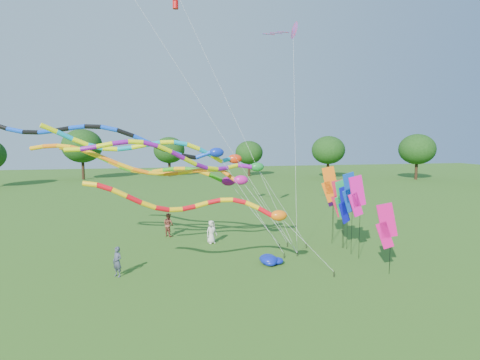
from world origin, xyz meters
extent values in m
plane|color=#265C18|center=(0.00, 0.00, 0.00)|extent=(160.00, 160.00, 0.00)
cylinder|color=#382314|center=(37.82, 41.81, 1.28)|extent=(0.50, 0.50, 2.56)
ellipsoid|color=#163B10|center=(37.82, 41.81, 4.63)|extent=(5.41, 5.41, 4.60)
cylinder|color=#382314|center=(26.03, 50.79, 1.21)|extent=(0.50, 0.50, 2.43)
ellipsoid|color=#163B10|center=(26.03, 50.79, 4.38)|extent=(5.12, 5.12, 4.35)
cylinder|color=#382314|center=(12.20, 56.76, 1.21)|extent=(0.50, 0.50, 2.42)
ellipsoid|color=#163B10|center=(12.20, 56.76, 4.37)|extent=(5.11, 5.11, 4.34)
cylinder|color=#382314|center=(-2.67, 53.29, 1.21)|extent=(0.50, 0.50, 2.41)
ellipsoid|color=#163B10|center=(-2.67, 53.29, 4.35)|extent=(5.09, 5.09, 4.33)
cylinder|color=#382314|center=(-17.46, 54.19, 1.11)|extent=(0.50, 0.50, 2.23)
ellipsoid|color=#163B10|center=(-17.46, 54.19, 4.02)|extent=(4.70, 4.70, 3.99)
cylinder|color=black|center=(3.21, 0.43, 0.15)|extent=(0.05, 0.05, 0.30)
cylinder|color=silver|center=(1.74, 0.57, 1.80)|extent=(0.02, 0.02, 4.25)
ellipsoid|color=orange|center=(0.26, 0.70, 3.32)|extent=(0.85, 0.55, 0.55)
cylinder|color=red|center=(-0.39, 0.86, 3.50)|extent=(0.25, 0.25, 0.75)
cylinder|color=yellow|center=(-1.01, 1.10, 3.82)|extent=(0.25, 0.25, 0.71)
cylinder|color=red|center=(-1.63, 1.30, 4.02)|extent=(0.25, 0.25, 0.66)
cylinder|color=yellow|center=(-2.26, 1.45, 4.08)|extent=(0.25, 0.25, 0.64)
cylinder|color=red|center=(-2.89, 1.53, 4.01)|extent=(0.25, 0.25, 0.65)
cylinder|color=yellow|center=(-3.53, 1.55, 3.88)|extent=(0.25, 0.25, 0.66)
cylinder|color=red|center=(-4.17, 1.50, 3.74)|extent=(0.25, 0.25, 0.66)
cylinder|color=yellow|center=(-4.82, 1.40, 3.70)|extent=(0.25, 0.25, 0.66)
cylinder|color=red|center=(-5.47, 1.27, 3.78)|extent=(0.25, 0.25, 0.68)
cylinder|color=yellow|center=(-6.12, 1.14, 4.01)|extent=(0.25, 0.25, 0.72)
cylinder|color=red|center=(-6.77, 1.02, 4.33)|extent=(0.25, 0.25, 0.74)
cylinder|color=yellow|center=(-7.41, 0.95, 4.66)|extent=(0.25, 0.25, 0.72)
cylinder|color=red|center=(-8.05, 0.93, 4.94)|extent=(0.25, 0.25, 0.68)
cylinder|color=yellow|center=(-8.69, 0.98, 5.10)|extent=(0.25, 0.25, 0.64)
cylinder|color=black|center=(2.62, 4.31, 0.15)|extent=(0.05, 0.05, 0.30)
cylinder|color=silver|center=(0.95, 4.72, 2.48)|extent=(0.02, 0.02, 5.58)
ellipsoid|color=#D1178F|center=(-0.72, 5.13, 4.68)|extent=(0.90, 0.58, 0.58)
cylinder|color=orange|center=(-1.42, 5.57, 4.97)|extent=(0.26, 0.26, 1.17)
cylinder|color=#FFAA0D|center=(-2.20, 6.04, 5.26)|extent=(0.26, 0.26, 0.87)
cylinder|color=orange|center=(-3.05, 6.24, 5.21)|extent=(0.26, 0.26, 0.88)
cylinder|color=#FFAA0D|center=(-3.92, 6.37, 5.11)|extent=(0.26, 0.26, 0.89)
cylinder|color=orange|center=(-4.80, 6.45, 5.03)|extent=(0.26, 0.26, 0.89)
cylinder|color=#FFAA0D|center=(-5.69, 6.49, 5.05)|extent=(0.26, 0.26, 0.90)
cylinder|color=orange|center=(-6.59, 6.51, 5.21)|extent=(0.26, 0.26, 0.93)
cylinder|color=#FFAA0D|center=(-7.48, 6.54, 5.50)|extent=(0.26, 0.26, 0.96)
cylinder|color=orange|center=(-8.37, 6.59, 5.87)|extent=(0.26, 0.26, 0.97)
cylinder|color=#FFAA0D|center=(-9.24, 6.70, 6.25)|extent=(0.26, 0.26, 0.95)
cylinder|color=orange|center=(-10.10, 6.86, 6.54)|extent=(0.26, 0.26, 0.91)
cylinder|color=#FFAA0D|center=(-10.94, 7.10, 6.70)|extent=(0.26, 0.26, 0.88)
cylinder|color=orange|center=(-11.77, 7.39, 6.72)|extent=(0.26, 0.26, 0.88)
cylinder|color=#FFAA0D|center=(-12.59, 7.74, 6.63)|extent=(0.26, 0.26, 0.90)
cylinder|color=black|center=(3.82, 5.85, 0.15)|extent=(0.05, 0.05, 0.30)
cylinder|color=silver|center=(2.02, 5.37, 2.88)|extent=(0.02, 0.02, 6.38)
ellipsoid|color=#18882E|center=(0.23, 4.90, 5.47)|extent=(0.84, 0.54, 0.54)
cylinder|color=#810E9A|center=(-0.52, 4.94, 5.53)|extent=(0.24, 0.24, 0.87)
cylinder|color=#E2E60C|center=(-1.27, 4.91, 5.52)|extent=(0.24, 0.24, 0.75)
cylinder|color=#810E9A|center=(-1.93, 4.57, 5.44)|extent=(0.24, 0.24, 0.75)
cylinder|color=#E2E60C|center=(-2.59, 4.20, 5.47)|extent=(0.24, 0.24, 0.76)
cylinder|color=#810E9A|center=(-3.25, 3.83, 5.64)|extent=(0.24, 0.24, 0.79)
cylinder|color=#E2E60C|center=(-3.91, 3.48, 5.94)|extent=(0.24, 0.24, 0.82)
cylinder|color=#810E9A|center=(-4.58, 3.16, 6.30)|extent=(0.24, 0.24, 0.82)
cylinder|color=#E2E60C|center=(-5.26, 2.91, 6.64)|extent=(0.24, 0.24, 0.79)
cylinder|color=#810E9A|center=(-5.96, 2.71, 6.89)|extent=(0.24, 0.24, 0.75)
cylinder|color=#E2E60C|center=(-6.68, 2.59, 7.00)|extent=(0.24, 0.24, 0.74)
cylinder|color=#810E9A|center=(-7.42, 2.52, 6.97)|extent=(0.24, 0.24, 0.75)
cylinder|color=#E2E60C|center=(-8.17, 2.49, 6.85)|extent=(0.24, 0.24, 0.77)
cylinder|color=#810E9A|center=(-8.92, 2.49, 6.71)|extent=(0.24, 0.24, 0.77)
cylinder|color=#E2E60C|center=(-9.67, 2.49, 6.64)|extent=(0.24, 0.24, 0.75)
cylinder|color=black|center=(1.72, 4.11, 0.15)|extent=(0.05, 0.05, 0.30)
cylinder|color=silver|center=(-0.29, 4.22, 3.33)|extent=(0.02, 0.02, 7.31)
ellipsoid|color=#0C26AD|center=(-2.31, 4.34, 6.38)|extent=(0.84, 0.54, 0.54)
cylinder|color=blue|center=(-3.07, 4.40, 6.23)|extent=(0.24, 0.24, 0.89)
cylinder|color=black|center=(-3.91, 4.38, 6.16)|extent=(0.24, 0.24, 0.87)
cylinder|color=blue|center=(-4.75, 4.24, 6.39)|extent=(0.24, 0.24, 0.90)
cylinder|color=black|center=(-5.59, 4.13, 6.73)|extent=(0.24, 0.24, 0.93)
cylinder|color=blue|center=(-6.43, 4.07, 7.11)|extent=(0.24, 0.24, 0.92)
cylinder|color=black|center=(-7.26, 4.08, 7.46)|extent=(0.24, 0.24, 0.89)
cylinder|color=blue|center=(-8.09, 4.15, 7.70)|extent=(0.24, 0.24, 0.85)
cylinder|color=black|center=(-8.92, 4.29, 7.79)|extent=(0.24, 0.24, 0.84)
cylinder|color=blue|center=(-9.74, 4.49, 7.76)|extent=(0.24, 0.24, 0.86)
cylinder|color=black|center=(-10.56, 4.72, 7.65)|extent=(0.24, 0.24, 0.87)
cylinder|color=blue|center=(-11.38, 4.96, 7.53)|extent=(0.24, 0.24, 0.86)
cylinder|color=black|center=(-12.20, 5.18, 7.50)|extent=(0.24, 0.24, 0.85)
cylinder|color=blue|center=(-13.03, 5.38, 7.60)|extent=(0.24, 0.24, 0.86)
cylinder|color=black|center=(2.73, 6.44, 0.15)|extent=(0.05, 0.05, 0.30)
cylinder|color=silver|center=(0.85, 5.94, 3.11)|extent=(0.02, 0.02, 6.86)
ellipsoid|color=#F2350E|center=(-1.02, 5.44, 5.94)|extent=(0.87, 0.56, 0.56)
cylinder|color=#0B9CC5|center=(-1.66, 5.06, 5.89)|extent=(0.25, 0.25, 0.83)
cylinder|color=#FCFF0D|center=(-2.29, 4.63, 6.03)|extent=(0.25, 0.25, 0.82)
cylinder|color=#0B9CC5|center=(-2.96, 4.37, 6.40)|extent=(0.25, 0.25, 0.81)
cylinder|color=#FCFF0D|center=(-3.66, 4.18, 6.72)|extent=(0.25, 0.25, 0.77)
cylinder|color=#0B9CC5|center=(-4.37, 4.06, 6.91)|extent=(0.25, 0.25, 0.74)
cylinder|color=#FCFF0D|center=(-5.09, 3.99, 6.96)|extent=(0.25, 0.25, 0.74)
cylinder|color=#0B9CC5|center=(-5.83, 3.97, 6.89)|extent=(0.25, 0.25, 0.75)
cylinder|color=#FCFF0D|center=(-6.58, 3.97, 6.76)|extent=(0.25, 0.25, 0.76)
cylinder|color=#0B9CC5|center=(-7.32, 3.96, 6.64)|extent=(0.25, 0.25, 0.75)
cylinder|color=#FCFF0D|center=(-8.06, 3.94, 6.62)|extent=(0.25, 0.25, 0.74)
cylinder|color=#0B9CC5|center=(-8.78, 3.87, 6.74)|extent=(0.25, 0.25, 0.75)
cylinder|color=#FCFF0D|center=(-9.49, 3.74, 6.99)|extent=(0.25, 0.25, 0.78)
cylinder|color=#0B9CC5|center=(-10.19, 3.54, 7.33)|extent=(0.25, 0.25, 0.81)
cylinder|color=#FCFF0D|center=(-10.86, 3.28, 7.67)|extent=(0.25, 0.25, 0.80)
cylinder|color=black|center=(2.09, 6.19, 0.15)|extent=(0.05, 0.05, 0.30)
cylinder|color=silver|center=(0.52, 6.74, 2.34)|extent=(0.02, 0.02, 5.29)
ellipsoid|color=#890C68|center=(-1.06, 7.28, 4.39)|extent=(0.95, 0.61, 0.61)
cylinder|color=#31A115|center=(-1.86, 7.27, 4.62)|extent=(0.28, 0.28, 1.07)
cylinder|color=#EDA10C|center=(-2.70, 7.30, 4.98)|extent=(0.28, 0.28, 0.84)
cylinder|color=#31A115|center=(-3.43, 7.65, 5.16)|extent=(0.28, 0.28, 0.82)
cylinder|color=#EDA10C|center=(-4.14, 8.05, 5.19)|extent=(0.28, 0.28, 0.82)
cylinder|color=#31A115|center=(-4.84, 8.48, 5.12)|extent=(0.28, 0.28, 0.83)
cylinder|color=#EDA10C|center=(-5.53, 8.93, 5.00)|extent=(0.28, 0.28, 0.83)
cylinder|color=#31A115|center=(-6.23, 9.36, 4.92)|extent=(0.28, 0.28, 0.82)
cylinder|color=#EDA10C|center=(-6.94, 9.76, 4.95)|extent=(0.28, 0.28, 0.82)
cylinder|color=#31A115|center=(-7.67, 10.10, 5.11)|extent=(0.28, 0.28, 0.84)
cylinder|color=#EDA10C|center=(-8.42, 10.39, 5.40)|extent=(0.28, 0.28, 0.87)
cylinder|color=#31A115|center=(-9.20, 10.60, 5.76)|extent=(0.28, 0.28, 0.89)
cylinder|color=#EDA10C|center=(-9.99, 10.76, 6.11)|extent=(0.28, 0.28, 0.88)
cylinder|color=#31A115|center=(-10.80, 10.88, 6.38)|extent=(0.28, 0.28, 0.85)
cylinder|color=#EDA10C|center=(-11.62, 10.96, 6.50)|extent=(0.28, 0.28, 0.83)
cylinder|color=black|center=(2.50, 4.00, 0.15)|extent=(0.04, 0.04, 0.30)
cylinder|color=silver|center=(-0.95, 5.76, 8.36)|extent=(0.01, 0.01, 17.89)
cylinder|color=red|center=(-4.30, 7.53, 15.32)|extent=(0.36, 0.36, 0.50)
cylinder|color=black|center=(2.50, 4.00, 0.15)|extent=(0.04, 0.04, 0.30)
cylinder|color=silver|center=(-3.51, 4.51, 9.70)|extent=(0.01, 0.01, 22.34)
cylinder|color=black|center=(2.50, 4.00, 0.15)|extent=(0.04, 0.04, 0.30)
cylinder|color=silver|center=(3.26, 6.76, 7.54)|extent=(0.01, 0.01, 15.57)
cone|color=purple|center=(4.03, 9.53, 14.77)|extent=(1.14, 1.25, 1.36)
cube|color=purple|center=(3.33, 9.53, 14.62)|extent=(0.90, 0.12, 0.04)
cube|color=purple|center=(2.78, 9.53, 14.50)|extent=(0.90, 0.12, 0.04)
cube|color=purple|center=(2.23, 9.53, 14.38)|extent=(0.90, 0.12, 0.04)
cylinder|color=black|center=(6.52, 7.57, 2.26)|extent=(0.02, 0.02, 4.52)
cube|color=purple|center=(6.30, 7.59, 3.92)|extent=(1.16, 0.22, 1.93)
cube|color=purple|center=(6.22, 7.60, 3.12)|extent=(1.01, 0.20, 1.51)
cylinder|color=black|center=(6.28, 0.23, 1.75)|extent=(0.02, 0.02, 3.49)
cube|color=#E90C75|center=(6.07, 0.30, 2.89)|extent=(1.13, 0.41, 1.93)
cube|color=#E90C75|center=(6.00, 0.32, 2.09)|extent=(0.98, 0.37, 1.51)
cylinder|color=black|center=(6.07, 4.05, 2.39)|extent=(0.02, 0.02, 4.79)
cube|color=blue|center=(5.86, 4.00, 4.19)|extent=(1.15, 0.34, 1.93)
cube|color=blue|center=(5.78, 3.98, 3.39)|extent=(1.00, 0.30, 1.51)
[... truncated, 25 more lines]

